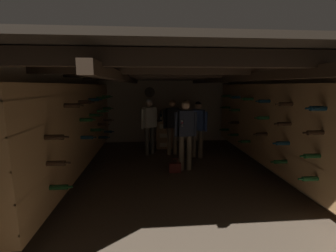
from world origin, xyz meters
The scene contains 9 objects.
ground_plane centered at (0.00, 0.00, 0.00)m, with size 8.40×8.40×0.00m, color brown.
room_shell centered at (0.00, 0.27, 1.42)m, with size 4.72×6.52×2.41m.
wine_crate_stack centered at (-0.11, 2.30, 0.45)m, with size 0.52×0.35×0.90m.
display_bottle centered at (-0.21, 2.23, 1.04)m, with size 0.08×0.08×0.35m.
person_host_center centered at (0.27, 0.29, 1.03)m, with size 0.54×0.34×1.69m.
person_guest_rear_center centered at (0.09, 1.58, 0.97)m, with size 0.53×0.38×1.62m.
person_guest_far_right centered at (0.76, 1.23, 0.95)m, with size 0.47×0.36×1.59m.
person_guest_far_left centered at (-0.58, 1.63, 0.99)m, with size 0.46×0.44×1.64m.
handbag centered at (0.01, 0.16, 0.12)m, with size 0.28×0.12×0.35m.
Camera 1 is at (-0.58, -4.91, 2.02)m, focal length 24.35 mm.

